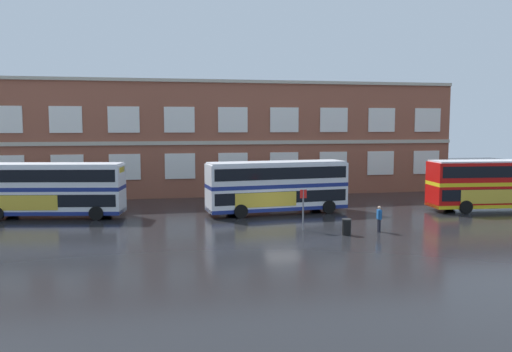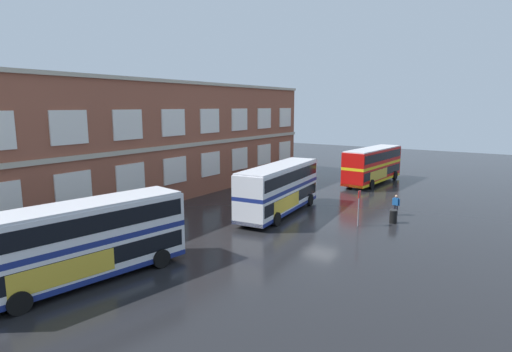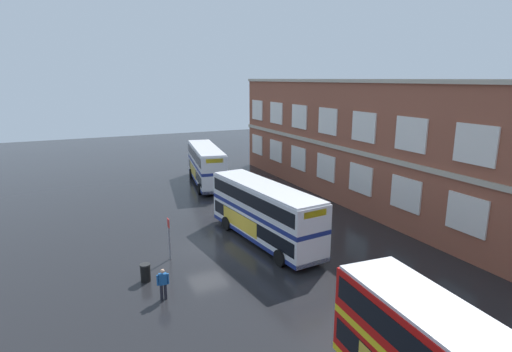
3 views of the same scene
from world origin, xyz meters
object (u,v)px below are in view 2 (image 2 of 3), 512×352
object	(u,v)px
station_litter_bin	(393,216)
double_decker_near	(80,242)
double_decker_middle	(279,188)
double_decker_far	(373,165)
waiting_passenger	(396,204)
bus_stand_flag	(359,205)

from	to	relation	value
station_litter_bin	double_decker_near	bearing A→B (deg)	152.71
double_decker_middle	station_litter_bin	distance (m)	9.17
double_decker_near	double_decker_far	size ratio (longest dim) A/B	1.01
waiting_passenger	bus_stand_flag	world-z (taller)	bus_stand_flag
bus_stand_flag	double_decker_middle	bearing A→B (deg)	91.32
double_decker_far	bus_stand_flag	xyz separation A→B (m)	(-17.67, -4.72, -0.51)
double_decker_near	station_litter_bin	distance (m)	22.16
double_decker_far	station_litter_bin	bearing A→B (deg)	-156.55
double_decker_near	double_decker_far	world-z (taller)	same
waiting_passenger	bus_stand_flag	size ratio (longest dim) A/B	0.63
double_decker_middle	double_decker_far	xyz separation A→B (m)	(17.82, -2.02, 0.00)
bus_stand_flag	station_litter_bin	xyz separation A→B (m)	(2.29, -1.95, -1.12)
double_decker_middle	waiting_passenger	size ratio (longest dim) A/B	6.59
waiting_passenger	bus_stand_flag	distance (m)	4.97
waiting_passenger	double_decker_middle	bearing A→B (deg)	120.56
waiting_passenger	double_decker_far	bearing A→B (deg)	25.52
double_decker_near	station_litter_bin	world-z (taller)	double_decker_near
double_decker_near	bus_stand_flag	distance (m)	19.19
double_decker_near	waiting_passenger	world-z (taller)	double_decker_near
double_decker_near	double_decker_far	xyz separation A→B (m)	(35.01, -3.46, 0.00)
bus_stand_flag	double_decker_near	bearing A→B (deg)	154.74
double_decker_near	bus_stand_flag	size ratio (longest dim) A/B	4.18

